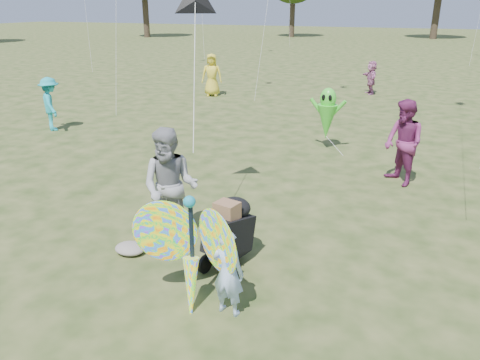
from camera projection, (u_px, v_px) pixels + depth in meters
name	position (u px, v px, depth m)	size (l,w,h in m)	color
ground	(214.00, 285.00, 6.86)	(160.00, 160.00, 0.00)	#51592B
child_girl	(228.00, 273.00, 6.06)	(0.44, 0.29, 1.21)	#B4D3FF
adult_man	(170.00, 187.00, 7.78)	(0.98, 0.76, 2.02)	#95969B
grey_bag	(130.00, 248.00, 7.72)	(0.52, 0.43, 0.17)	gray
crowd_e	(403.00, 143.00, 10.40)	(0.94, 0.73, 1.93)	#7F2A62
crowd_g	(212.00, 75.00, 20.55)	(0.89, 0.58, 1.83)	yellow
crowd_i	(51.00, 104.00, 14.95)	(1.10, 0.63, 1.70)	#20A5B2
crowd_j	(371.00, 78.00, 21.03)	(1.37, 0.44, 1.47)	#BA6A9B
jogging_stroller	(230.00, 228.00, 7.23)	(0.65, 1.11, 1.09)	black
butterfly_kite	(191.00, 252.00, 6.13)	(1.74, 0.75, 1.80)	#FF282C
delta_kite_rig	(195.00, 2.00, 8.08)	(1.04, 1.69, 2.70)	black
alien_kite	(327.00, 116.00, 12.88)	(1.12, 0.69, 1.74)	#46DA33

